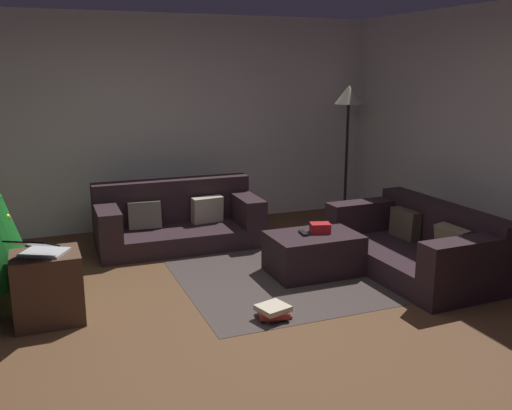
{
  "coord_description": "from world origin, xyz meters",
  "views": [
    {
      "loc": [
        -1.24,
        -3.87,
        1.98
      ],
      "look_at": [
        0.62,
        0.79,
        0.75
      ],
      "focal_mm": 39.77,
      "sensor_mm": 36.0,
      "label": 1
    }
  ],
  "objects": [
    {
      "name": "gift_box",
      "position": [
        1.31,
        0.85,
        0.44
      ],
      "size": [
        0.22,
        0.19,
        0.09
      ],
      "primitive_type": "cube",
      "rotation": [
        0.0,
        0.0,
        -0.28
      ],
      "color": "red",
      "rests_on": "ottoman"
    },
    {
      "name": "side_table",
      "position": [
        -1.22,
        0.63,
        0.28
      ],
      "size": [
        0.52,
        0.44,
        0.56
      ],
      "primitive_type": "cube",
      "color": "#4C3323",
      "rests_on": "ground_plane"
    },
    {
      "name": "book_stack",
      "position": [
        0.45,
        0.0,
        0.06
      ],
      "size": [
        0.29,
        0.29,
        0.12
      ],
      "color": "#4C423D",
      "rests_on": "ground_plane"
    },
    {
      "name": "area_rug",
      "position": [
        1.23,
        0.82,
        0.0
      ],
      "size": [
        2.6,
        2.0,
        0.01
      ],
      "primitive_type": "cube",
      "color": "#403733",
      "rests_on": "ground_plane"
    },
    {
      "name": "ground_plane",
      "position": [
        0.0,
        0.0,
        0.0
      ],
      "size": [
        6.4,
        6.4,
        0.0
      ],
      "primitive_type": "plane",
      "color": "brown"
    },
    {
      "name": "laptop",
      "position": [
        -1.25,
        0.58,
        0.62
      ],
      "size": [
        0.48,
        0.52,
        0.19
      ],
      "color": "silver",
      "rests_on": "side_table"
    },
    {
      "name": "tv_remote",
      "position": [
        1.14,
        0.85,
        0.41
      ],
      "size": [
        0.07,
        0.16,
        0.02
      ],
      "primitive_type": "cube",
      "rotation": [
        0.0,
        0.0,
        -0.11
      ],
      "color": "black",
      "rests_on": "ottoman"
    },
    {
      "name": "ottoman",
      "position": [
        1.23,
        0.82,
        0.2
      ],
      "size": [
        0.86,
        0.59,
        0.4
      ],
      "primitive_type": "cube",
      "color": "#2D1E23",
      "rests_on": "ground_plane"
    },
    {
      "name": "couch_right",
      "position": [
        2.24,
        0.48,
        0.26
      ],
      "size": [
        1.02,
        1.79,
        0.65
      ],
      "rotation": [
        0.0,
        0.0,
        1.6
      ],
      "color": "#2D1E23",
      "rests_on": "ground_plane"
    },
    {
      "name": "rear_partition",
      "position": [
        0.0,
        3.14,
        1.3
      ],
      "size": [
        6.4,
        0.12,
        2.6
      ],
      "primitive_type": "cube",
      "color": "silver",
      "rests_on": "ground_plane"
    },
    {
      "name": "corner_lamp",
      "position": [
        2.64,
        2.61,
        1.49
      ],
      "size": [
        0.36,
        0.36,
        1.75
      ],
      "color": "black",
      "rests_on": "ground_plane"
    },
    {
      "name": "couch_left",
      "position": [
        0.23,
        2.25,
        0.28
      ],
      "size": [
        1.83,
        0.89,
        0.71
      ],
      "rotation": [
        0.0,
        0.0,
        3.12
      ],
      "color": "#2D1E23",
      "rests_on": "ground_plane"
    }
  ]
}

